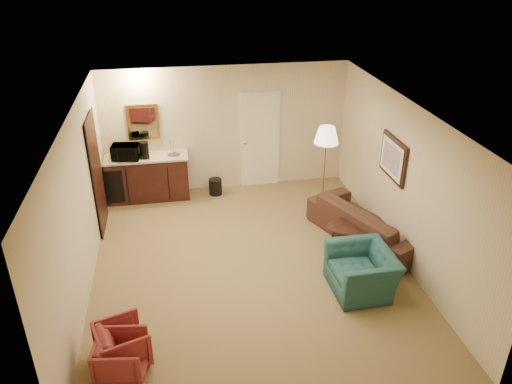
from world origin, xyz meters
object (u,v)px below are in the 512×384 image
(rose_chair_far, at_px, (122,343))
(microwave, at_px, (126,150))
(sofa, at_px, (368,217))
(floor_lamp, at_px, (324,170))
(wetbar_cabinet, at_px, (148,177))
(teal_armchair, at_px, (362,265))
(coffee_table, at_px, (352,238))
(rose_chair_near, at_px, (121,356))
(waste_bin, at_px, (215,187))
(coffee_maker, at_px, (144,150))

(rose_chair_far, distance_m, microwave, 4.52)
(sofa, xyz_separation_m, floor_lamp, (-0.45, 1.19, 0.42))
(microwave, bearing_deg, wetbar_cabinet, 16.96)
(teal_armchair, distance_m, coffee_table, 1.07)
(rose_chair_near, xyz_separation_m, waste_bin, (1.60, 4.65, -0.13))
(waste_bin, bearing_deg, coffee_maker, 179.92)
(coffee_table, bearing_deg, waste_bin, 129.34)
(rose_chair_near, distance_m, waste_bin, 4.92)
(rose_chair_far, bearing_deg, rose_chair_near, 161.50)
(rose_chair_far, height_order, microwave, microwave)
(teal_armchair, xyz_separation_m, microwave, (-3.58, 3.56, 0.66))
(coffee_table, relative_size, coffee_maker, 2.64)
(sofa, height_order, coffee_table, sofa)
(wetbar_cabinet, relative_size, waste_bin, 4.85)
(coffee_table, relative_size, microwave, 1.66)
(rose_chair_near, distance_m, coffee_table, 4.24)
(wetbar_cabinet, height_order, waste_bin, wetbar_cabinet)
(sofa, relative_size, waste_bin, 6.71)
(teal_armchair, relative_size, floor_lamp, 0.59)
(sofa, xyz_separation_m, coffee_maker, (-3.82, 2.22, 0.64))
(sofa, relative_size, coffee_table, 2.59)
(coffee_maker, bearing_deg, coffee_table, -23.95)
(microwave, bearing_deg, rose_chair_far, -80.58)
(sofa, distance_m, rose_chair_far, 4.62)
(wetbar_cabinet, xyz_separation_m, waste_bin, (1.35, -0.07, -0.29))
(coffee_maker, bearing_deg, rose_chair_far, -80.64)
(teal_armchair, bearing_deg, coffee_maker, -139.42)
(coffee_table, xyz_separation_m, floor_lamp, (-0.07, 1.50, 0.61))
(wetbar_cabinet, distance_m, sofa, 4.44)
(teal_armchair, height_order, floor_lamp, floor_lamp)
(teal_armchair, relative_size, coffee_maker, 3.04)
(teal_armchair, bearing_deg, microwave, -136.46)
(teal_armchair, distance_m, microwave, 5.09)
(wetbar_cabinet, distance_m, waste_bin, 1.38)
(floor_lamp, height_order, microwave, floor_lamp)
(teal_armchair, relative_size, coffee_table, 1.15)
(wetbar_cabinet, xyz_separation_m, floor_lamp, (3.35, -1.10, 0.40))
(wetbar_cabinet, relative_size, microwave, 3.11)
(rose_chair_far, xyz_separation_m, floor_lamp, (3.60, 3.42, 0.56))
(rose_chair_near, xyz_separation_m, microwave, (-0.12, 4.66, 0.80))
(sofa, bearing_deg, wetbar_cabinet, 35.40)
(teal_armchair, bearing_deg, floor_lamp, 175.07)
(microwave, bearing_deg, coffee_maker, 6.54)
(coffee_maker, bearing_deg, teal_armchair, -35.44)
(waste_bin, bearing_deg, wetbar_cabinet, 177.03)
(floor_lamp, xyz_separation_m, waste_bin, (-2.00, 1.03, -0.69))
(coffee_table, distance_m, waste_bin, 3.26)
(sofa, relative_size, coffee_maker, 6.83)
(floor_lamp, bearing_deg, rose_chair_far, -136.49)
(teal_armchair, height_order, waste_bin, teal_armchair)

